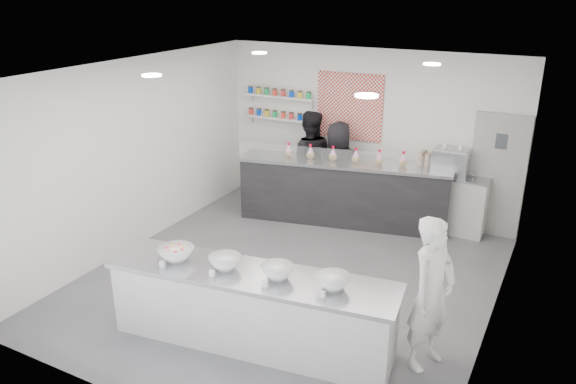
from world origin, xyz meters
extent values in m
plane|color=#515156|center=(0.00, 0.00, 0.00)|extent=(6.00, 6.00, 0.00)
plane|color=white|center=(0.00, 0.00, 3.00)|extent=(6.00, 6.00, 0.00)
plane|color=white|center=(0.00, 3.00, 1.50)|extent=(5.50, 0.00, 5.50)
plane|color=white|center=(-2.75, 0.00, 1.50)|extent=(0.00, 6.00, 6.00)
plane|color=white|center=(2.75, 0.00, 1.50)|extent=(0.00, 6.00, 6.00)
cube|color=gray|center=(2.30, 2.97, 1.05)|extent=(0.88, 0.04, 2.10)
cube|color=#B7170B|center=(-0.35, 2.98, 1.95)|extent=(1.25, 0.03, 1.20)
cube|color=silver|center=(-1.75, 2.90, 1.60)|extent=(1.45, 0.22, 0.04)
cube|color=silver|center=(-1.75, 2.90, 2.02)|extent=(1.45, 0.22, 0.04)
cylinder|color=white|center=(-1.40, -1.00, 2.98)|extent=(0.24, 0.24, 0.02)
cylinder|color=white|center=(1.40, -1.00, 2.98)|extent=(0.24, 0.24, 0.02)
cylinder|color=white|center=(-1.40, 1.60, 2.98)|extent=(0.24, 0.24, 0.02)
cylinder|color=white|center=(1.40, 1.60, 2.98)|extent=(0.24, 0.24, 0.02)
cube|color=silver|center=(0.31, -1.56, 0.47)|extent=(3.51, 1.23, 0.94)
cube|color=black|center=(-0.13, 2.27, 0.57)|extent=(3.73, 1.43, 1.14)
cube|color=white|center=(-0.07, 1.96, 1.29)|extent=(3.54, 0.77, 0.31)
cube|color=silver|center=(1.55, 2.78, 0.51)|extent=(1.36, 0.43, 1.01)
cube|color=#93969E|center=(1.58, 2.78, 1.23)|extent=(0.58, 0.40, 0.44)
imported|color=white|center=(2.24, -0.96, 0.89)|extent=(0.62, 0.75, 1.78)
imported|color=black|center=(-0.96, 2.60, 0.94)|extent=(1.11, 1.00, 1.88)
imported|color=black|center=(-0.35, 2.52, 0.88)|extent=(1.01, 0.84, 1.76)
camera|label=1|loc=(3.34, -6.37, 4.07)|focal=35.00mm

